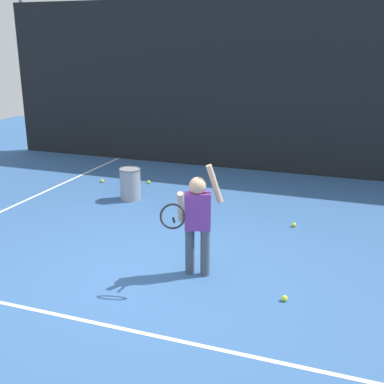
{
  "coord_description": "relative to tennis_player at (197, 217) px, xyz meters",
  "views": [
    {
      "loc": [
        2.27,
        -4.86,
        2.69
      ],
      "look_at": [
        0.26,
        0.68,
        0.85
      ],
      "focal_mm": 45.67,
      "sensor_mm": 36.0,
      "label": 1
    }
  ],
  "objects": [
    {
      "name": "ground_plane",
      "position": [
        -0.51,
        -0.14,
        -0.73
      ],
      "size": [
        20.0,
        20.0,
        0.0
      ],
      "primitive_type": "plane",
      "color": "#335B93"
    },
    {
      "name": "court_line_baseline",
      "position": [
        -0.51,
        -1.34,
        -0.72
      ],
      "size": [
        9.0,
        0.05,
        0.0
      ],
      "primitive_type": "cube",
      "color": "white",
      "rests_on": "ground"
    },
    {
      "name": "back_fence_windscreen",
      "position": [
        -0.51,
        5.11,
        1.04
      ],
      "size": [
        11.71,
        0.08,
        3.53
      ],
      "primitive_type": "cube",
      "color": "black",
      "rests_on": "ground"
    },
    {
      "name": "fence_post_0",
      "position": [
        -6.22,
        5.17,
        1.12
      ],
      "size": [
        0.09,
        0.09,
        3.68
      ],
      "primitive_type": "cylinder",
      "color": "slate",
      "rests_on": "ground"
    },
    {
      "name": "fence_post_1",
      "position": [
        -0.51,
        5.17,
        1.12
      ],
      "size": [
        0.09,
        0.09,
        3.68
      ],
      "primitive_type": "cylinder",
      "color": "slate",
      "rests_on": "ground"
    },
    {
      "name": "tennis_player",
      "position": [
        0.0,
        0.0,
        0.0
      ],
      "size": [
        0.56,
        0.74,
        1.35
      ],
      "rotation": [
        0.0,
        0.0,
        0.35
      ],
      "color": "#3F4C59",
      "rests_on": "ground"
    },
    {
      "name": "ball_hopper",
      "position": [
        -2.05,
        2.34,
        -0.44
      ],
      "size": [
        0.38,
        0.38,
        0.56
      ],
      "color": "gray",
      "rests_on": "ground"
    },
    {
      "name": "water_bottle",
      "position": [
        -0.85,
        2.06,
        -0.62
      ],
      "size": [
        0.07,
        0.07,
        0.22
      ],
      "primitive_type": "cylinder",
      "color": "#D83F33",
      "rests_on": "ground"
    },
    {
      "name": "tennis_ball_2",
      "position": [
        -3.08,
        3.11,
        -0.69
      ],
      "size": [
        0.07,
        0.07,
        0.07
      ],
      "primitive_type": "sphere",
      "color": "#CCE033",
      "rests_on": "ground"
    },
    {
      "name": "tennis_ball_3",
      "position": [
        1.1,
        -0.27,
        -0.69
      ],
      "size": [
        0.07,
        0.07,
        0.07
      ],
      "primitive_type": "sphere",
      "color": "#CCE033",
      "rests_on": "ground"
    },
    {
      "name": "tennis_ball_4",
      "position": [
        0.86,
        1.97,
        -0.69
      ],
      "size": [
        0.07,
        0.07,
        0.07
      ],
      "primitive_type": "sphere",
      "color": "#CCE033",
      "rests_on": "ground"
    },
    {
      "name": "tennis_ball_6",
      "position": [
        -2.17,
        3.34,
        -0.69
      ],
      "size": [
        0.07,
        0.07,
        0.07
      ],
      "primitive_type": "sphere",
      "color": "#CCE033",
      "rests_on": "ground"
    }
  ]
}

